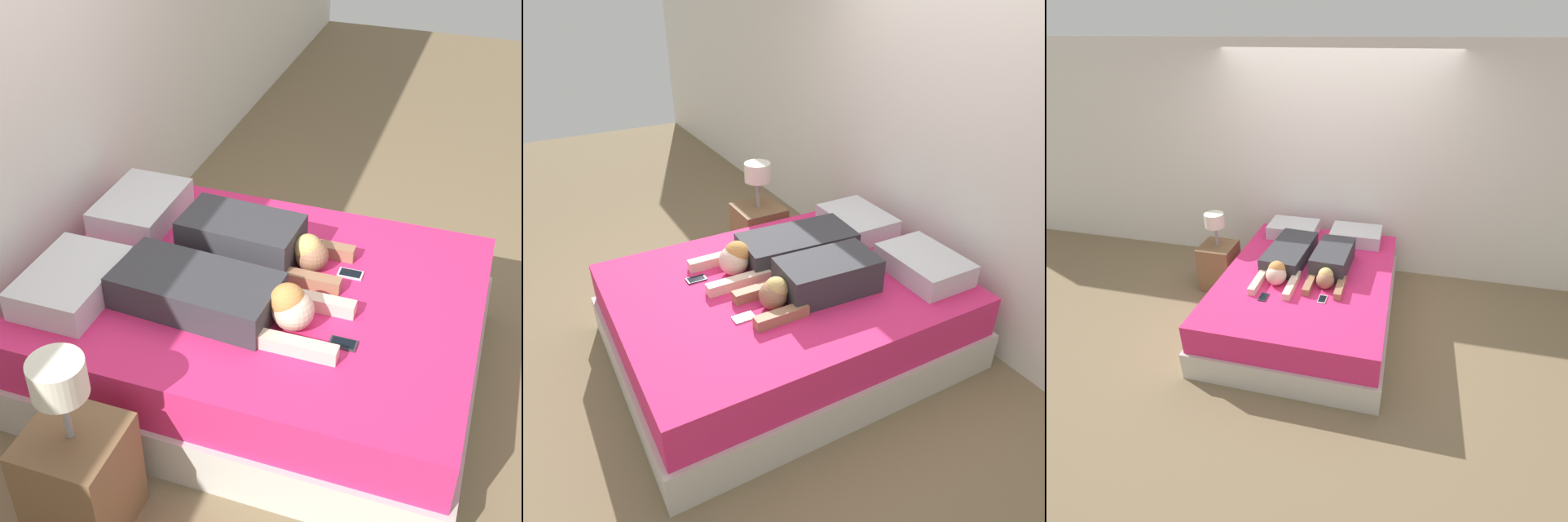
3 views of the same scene
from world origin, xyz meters
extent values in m
plane|color=#7F6B4C|center=(0.00, 0.00, 0.00)|extent=(12.00, 12.00, 0.00)
cube|color=white|center=(0.00, 1.24, 1.30)|extent=(12.00, 0.06, 2.60)
cube|color=beige|center=(0.00, 0.00, 0.13)|extent=(1.70, 2.19, 0.27)
cube|color=#E5286B|center=(0.00, 0.00, 0.40)|extent=(1.64, 2.13, 0.27)
cube|color=silver|center=(-0.37, 0.84, 0.62)|extent=(0.56, 0.39, 0.15)
cube|color=silver|center=(0.37, 0.84, 0.62)|extent=(0.56, 0.39, 0.15)
cube|color=#333338|center=(-0.24, 0.24, 0.63)|extent=(0.44, 0.80, 0.17)
sphere|color=beige|center=(-0.24, -0.24, 0.64)|extent=(0.20, 0.20, 0.20)
sphere|color=#D18C47|center=(-0.24, -0.22, 0.68)|extent=(0.17, 0.17, 0.17)
cube|color=beige|center=(-0.41, -0.28, 0.58)|extent=(0.07, 0.43, 0.07)
cube|color=beige|center=(-0.08, -0.28, 0.58)|extent=(0.07, 0.43, 0.07)
cube|color=#333338|center=(0.22, 0.18, 0.65)|extent=(0.37, 0.62, 0.22)
sphere|color=#A37051|center=(0.22, -0.20, 0.63)|extent=(0.17, 0.17, 0.17)
sphere|color=#D8B266|center=(0.22, -0.17, 0.67)|extent=(0.15, 0.15, 0.15)
cube|color=#A37051|center=(0.08, -0.22, 0.58)|extent=(0.07, 0.33, 0.07)
cube|color=#A37051|center=(0.37, -0.22, 0.58)|extent=(0.07, 0.33, 0.07)
cube|color=#2D2D33|center=(-0.29, -0.49, 0.55)|extent=(0.07, 0.13, 0.01)
cube|color=black|center=(-0.29, -0.49, 0.55)|extent=(0.06, 0.11, 0.00)
cube|color=silver|center=(0.24, -0.40, 0.55)|extent=(0.07, 0.13, 0.01)
cube|color=black|center=(0.24, -0.40, 0.55)|extent=(0.06, 0.11, 0.00)
cube|color=brown|center=(-1.14, 0.38, 0.27)|extent=(0.38, 0.38, 0.53)
cylinder|color=#999999|center=(-1.14, 0.38, 0.65)|extent=(0.03, 0.03, 0.23)
cylinder|color=silver|center=(-1.14, 0.38, 0.84)|extent=(0.22, 0.22, 0.15)
camera|label=1|loc=(-2.70, -0.95, 2.71)|focal=50.00mm
camera|label=2|loc=(2.42, -1.33, 2.30)|focal=35.00mm
camera|label=3|loc=(0.82, -3.35, 2.64)|focal=28.00mm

